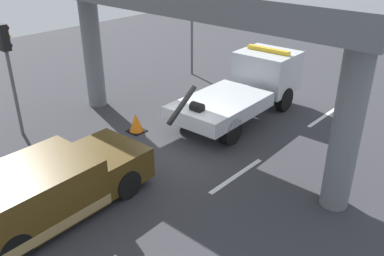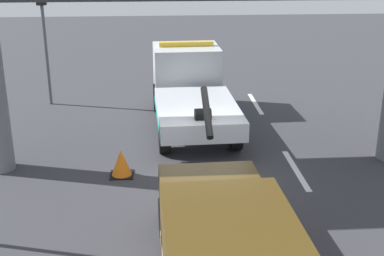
{
  "view_description": "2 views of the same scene",
  "coord_description": "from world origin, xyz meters",
  "px_view_note": "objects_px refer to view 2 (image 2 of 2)",
  "views": [
    {
      "loc": [
        -8.98,
        -8.75,
        6.89
      ],
      "look_at": [
        0.25,
        -0.46,
        0.88
      ],
      "focal_mm": 38.36,
      "sensor_mm": 36.0,
      "label": 1
    },
    {
      "loc": [
        -12.6,
        1.14,
        5.9
      ],
      "look_at": [
        0.42,
        0.24,
        1.12
      ],
      "focal_mm": 48.73,
      "sensor_mm": 36.0,
      "label": 2
    }
  ],
  "objects_px": {
    "traffic_light_far": "(43,15)",
    "traffic_cone_orange": "(121,163)",
    "tow_truck_white": "(190,87)",
    "towed_van_green": "(227,250)"
  },
  "relations": [
    {
      "from": "towed_van_green",
      "to": "traffic_light_far",
      "type": "xyz_separation_m",
      "value": [
        11.39,
        5.16,
        2.54
      ]
    },
    {
      "from": "tow_truck_white",
      "to": "traffic_cone_orange",
      "type": "relative_size",
      "value": 10.08
    },
    {
      "from": "traffic_light_far",
      "to": "traffic_cone_orange",
      "type": "bearing_deg",
      "value": -155.13
    },
    {
      "from": "tow_truck_white",
      "to": "traffic_cone_orange",
      "type": "distance_m",
      "value": 4.81
    },
    {
      "from": "towed_van_green",
      "to": "traffic_cone_orange",
      "type": "distance_m",
      "value": 5.32
    },
    {
      "from": "towed_van_green",
      "to": "tow_truck_white",
      "type": "bearing_deg",
      "value": 0.21
    },
    {
      "from": "tow_truck_white",
      "to": "traffic_light_far",
      "type": "bearing_deg",
      "value": 65.96
    },
    {
      "from": "traffic_light_far",
      "to": "traffic_cone_orange",
      "type": "relative_size",
      "value": 6.31
    },
    {
      "from": "tow_truck_white",
      "to": "traffic_cone_orange",
      "type": "bearing_deg",
      "value": 153.76
    },
    {
      "from": "traffic_cone_orange",
      "to": "towed_van_green",
      "type": "bearing_deg",
      "value": -156.35
    }
  ]
}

